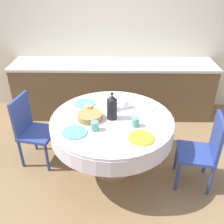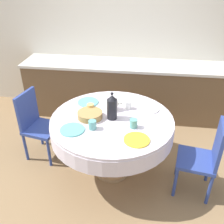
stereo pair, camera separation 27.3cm
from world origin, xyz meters
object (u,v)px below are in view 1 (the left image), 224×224
Objects in this scene: coffee_carafe at (112,107)px; teapot at (111,104)px; chair_left at (204,149)px; chair_right at (31,127)px.

coffee_carafe is 1.71× the size of teapot.
chair_left is at bearing -19.64° from teapot.
chair_right is at bearing 178.85° from teapot.
coffee_carafe is (1.01, -0.21, 0.42)m from chair_right.
chair_left is 1.15m from teapot.
chair_left is 2.07m from chair_right.
chair_right is 4.87× the size of teapot.
coffee_carafe is at bearing 90.10° from chair_right.
coffee_carafe reaches higher than chair_right.
coffee_carafe is at bearing 89.90° from chair_left.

